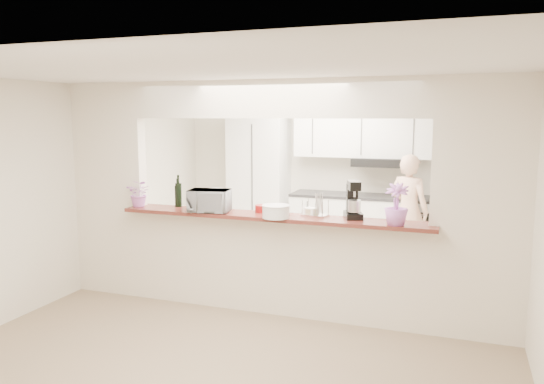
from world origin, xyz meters
The scene contains 19 objects.
floor centered at (0.00, 0.00, 0.00)m, with size 6.00×6.00×0.00m, color gray.
tile_overlay centered at (0.00, 1.55, 0.01)m, with size 5.00×2.90×0.01m, color silver.
partition centered at (0.00, 0.00, 1.48)m, with size 5.00×0.15×2.50m.
bar_counter centered at (0.00, 0.00, 0.58)m, with size 3.40×0.38×1.09m.
kitchen_cabinets centered at (-0.19, 2.72, 0.97)m, with size 3.15×0.62×2.25m.
refrigerator centered at (2.05, 2.65, 0.85)m, with size 0.75×0.70×1.70m, color #A4A4A8.
flower_left centered at (-1.60, -0.08, 1.24)m, with size 0.28×0.24×0.31m, color #D872C8.
wine_bottle_a centered at (-1.18, 0.07, 1.23)m, with size 0.07×0.07×0.37m.
wine_bottle_b centered at (-1.19, 0.07, 1.22)m, with size 0.06×0.06×0.32m.
toaster_oven centered at (-0.70, -0.10, 1.21)m, with size 0.44×0.30×0.24m, color #B1B2B7.
serving_bowls centered at (-0.70, 0.05, 1.20)m, with size 0.30×0.30×0.22m, color white.
plate_stack_a centered at (0.10, -0.19, 1.16)m, with size 0.29×0.29×0.13m.
plate_stack_b centered at (0.10, -0.19, 1.14)m, with size 0.26×0.26×0.09m.
red_bowl centered at (-0.15, 0.08, 1.13)m, with size 0.16×0.16×0.08m, color maroon.
tan_bowl centered at (0.40, 0.08, 1.13)m, with size 0.15×0.15×0.07m, color tan.
utensil_caddy centered at (0.45, 0.05, 1.19)m, with size 0.29×0.21×0.24m.
stand_mixer centered at (0.85, 0.06, 1.26)m, with size 0.25×0.30×0.39m.
flower_right centered at (1.30, -0.15, 1.29)m, with size 0.23×0.23×0.40m, color #BE69C3.
person centered at (1.20, 2.30, 0.80)m, with size 0.58×0.38×1.60m, color #D3A489.
Camera 1 is at (1.86, -5.23, 2.13)m, focal length 35.00 mm.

